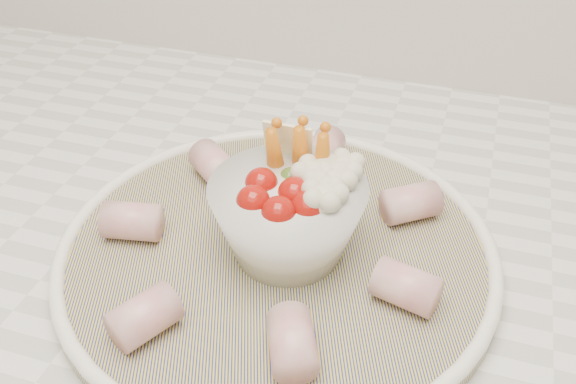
% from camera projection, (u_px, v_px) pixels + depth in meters
% --- Properties ---
extents(serving_platter, '(0.47, 0.47, 0.02)m').
position_uv_depth(serving_platter, '(277.00, 251.00, 0.53)').
color(serving_platter, navy).
rests_on(serving_platter, kitchen_counter).
extents(veggie_bowl, '(0.12, 0.12, 0.10)m').
position_uv_depth(veggie_bowl, '(291.00, 213.00, 0.50)').
color(veggie_bowl, silver).
rests_on(veggie_bowl, serving_platter).
extents(cured_meat_rolls, '(0.28, 0.29, 0.03)m').
position_uv_depth(cured_meat_rolls, '(276.00, 232.00, 0.52)').
color(cured_meat_rolls, '#BC5663').
rests_on(cured_meat_rolls, serving_platter).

